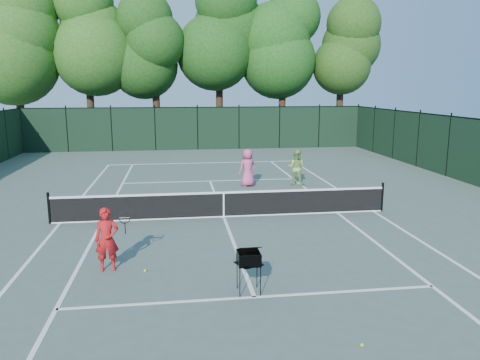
{
  "coord_description": "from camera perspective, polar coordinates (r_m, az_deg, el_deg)",
  "views": [
    {
      "loc": [
        -1.6,
        -15.67,
        4.47
      ],
      "look_at": [
        0.71,
        1.0,
        1.1
      ],
      "focal_mm": 35.0,
      "sensor_mm": 36.0,
      "label": 1
    }
  ],
  "objects": [
    {
      "name": "tree_4",
      "position": [
        38.43,
        5.29,
        16.76
      ],
      "size": [
        6.2,
        6.2,
        12.97
      ],
      "color": "black",
      "rests_on": "ground"
    },
    {
      "name": "tree_3",
      "position": [
        38.41,
        -2.6,
        18.09
      ],
      "size": [
        7.0,
        7.0,
        14.45
      ],
      "color": "black",
      "rests_on": "ground"
    },
    {
      "name": "service_line_far",
      "position": [
        22.57,
        -3.68,
        -0.12
      ],
      "size": [
        8.23,
        0.1,
        0.01
      ],
      "primitive_type": "cube",
      "color": "white",
      "rests_on": "ground"
    },
    {
      "name": "loose_ball_midcourt",
      "position": [
        11.91,
        -11.49,
        -10.78
      ],
      "size": [
        0.07,
        0.07,
        0.07
      ],
      "primitive_type": "sphere",
      "color": "#D6F331",
      "rests_on": "ground"
    },
    {
      "name": "center_service_line",
      "position": [
        16.37,
        -2.0,
        -4.52
      ],
      "size": [
        0.1,
        12.8,
        0.01
      ],
      "primitive_type": "cube",
      "color": "white",
      "rests_on": "ground"
    },
    {
      "name": "tree_2",
      "position": [
        37.64,
        -10.42,
        16.11
      ],
      "size": [
        6.0,
        6.0,
        12.4
      ],
      "color": "black",
      "rests_on": "ground"
    },
    {
      "name": "sideline_singles_right",
      "position": [
        17.27,
        11.75,
        -3.91
      ],
      "size": [
        0.1,
        23.77,
        0.01
      ],
      "primitive_type": "cube",
      "color": "white",
      "rests_on": "ground"
    },
    {
      "name": "service_line_near",
      "position": [
        10.41,
        1.77,
        -14.08
      ],
      "size": [
        8.23,
        0.1,
        0.01
      ],
      "primitive_type": "cube",
      "color": "white",
      "rests_on": "ground"
    },
    {
      "name": "sideline_doubles_left",
      "position": [
        16.75,
        -21.08,
        -4.92
      ],
      "size": [
        0.1,
        23.77,
        0.01
      ],
      "primitive_type": "cube",
      "color": "white",
      "rests_on": "ground"
    },
    {
      "name": "player_pink",
      "position": [
        21.22,
        0.94,
        1.51
      ],
      "size": [
        0.97,
        0.81,
        1.71
      ],
      "rotation": [
        0.0,
        0.0,
        3.51
      ],
      "color": "#DD4E85",
      "rests_on": "ground"
    },
    {
      "name": "sideline_singles_left",
      "position": [
        16.49,
        -16.42,
        -4.87
      ],
      "size": [
        0.1,
        23.77,
        0.01
      ],
      "primitive_type": "cube",
      "color": "white",
      "rests_on": "ground"
    },
    {
      "name": "tree_0",
      "position": [
        39.05,
        -25.86,
        15.65
      ],
      "size": [
        6.4,
        6.4,
        13.14
      ],
      "color": "black",
      "rests_on": "ground"
    },
    {
      "name": "baseline_far",
      "position": [
        27.96,
        -4.52,
        2.09
      ],
      "size": [
        10.97,
        0.1,
        0.01
      ],
      "primitive_type": "cube",
      "color": "white",
      "rests_on": "ground"
    },
    {
      "name": "tree_1",
      "position": [
        38.44,
        -18.27,
        17.08
      ],
      "size": [
        6.8,
        6.8,
        13.98
      ],
      "color": "black",
      "rests_on": "ground"
    },
    {
      "name": "ground",
      "position": [
        16.37,
        -2.0,
        -4.53
      ],
      "size": [
        90.0,
        90.0,
        0.0
      ],
      "primitive_type": "plane",
      "color": "#49594F",
      "rests_on": "ground"
    },
    {
      "name": "sideline_doubles_right",
      "position": [
        17.77,
        15.92,
        -3.68
      ],
      "size": [
        0.1,
        23.77,
        0.01
      ],
      "primitive_type": "cube",
      "color": "white",
      "rests_on": "ground"
    },
    {
      "name": "player_green",
      "position": [
        21.6,
        6.88,
        1.52
      ],
      "size": [
        1.0,
        0.93,
        1.65
      ],
      "rotation": [
        0.0,
        0.0,
        2.64
      ],
      "color": "#8FBB5D",
      "rests_on": "ground"
    },
    {
      "name": "ball_hopper",
      "position": [
        10.33,
        1.07,
        -9.54
      ],
      "size": [
        0.64,
        0.64,
        0.94
      ],
      "rotation": [
        0.0,
        0.0,
        0.39
      ],
      "color": "black",
      "rests_on": "ground"
    },
    {
      "name": "tree_5",
      "position": [
        40.28,
        12.33,
        15.68
      ],
      "size": [
        5.8,
        5.8,
        12.23
      ],
      "color": "black",
      "rests_on": "ground"
    },
    {
      "name": "loose_ball_near_cart",
      "position": [
        8.92,
        14.65,
        -18.88
      ],
      "size": [
        0.07,
        0.07,
        0.07
      ],
      "primitive_type": "sphere",
      "color": "#B0CC29",
      "rests_on": "ground"
    },
    {
      "name": "tennis_net",
      "position": [
        16.25,
        -2.01,
        -2.91
      ],
      "size": [
        11.69,
        0.09,
        1.06
      ],
      "color": "black",
      "rests_on": "ground"
    },
    {
      "name": "coach",
      "position": [
        11.99,
        -15.91,
        -6.98
      ],
      "size": [
        0.87,
        0.67,
        1.59
      ],
      "rotation": [
        0.0,
        0.0,
        0.12
      ],
      "color": "red",
      "rests_on": "ground"
    },
    {
      "name": "fence_far",
      "position": [
        33.84,
        -5.19,
        6.24
      ],
      "size": [
        24.0,
        0.05,
        3.0
      ],
      "primitive_type": "cube",
      "color": "black",
      "rests_on": "ground"
    }
  ]
}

